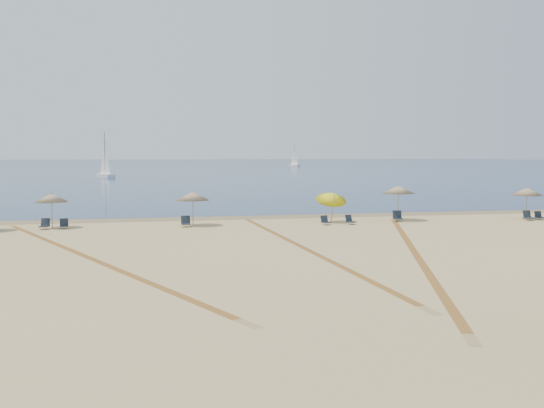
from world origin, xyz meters
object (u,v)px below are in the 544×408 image
Objects in this scene: chair_3 at (64,224)px; chair_9 at (539,216)px; umbrella_1 at (51,198)px; umbrella_2 at (193,196)px; sailboat_0 at (294,159)px; chair_6 at (350,220)px; chair_2 at (45,224)px; chair_5 at (325,221)px; sailboat_1 at (105,163)px; umbrella_5 at (527,192)px; chair_7 at (397,217)px; chair_8 at (528,216)px; umbrella_4 at (398,190)px; umbrella_3 at (331,196)px; chair_4 at (186,222)px.

chair_3 is 1.06× the size of chair_9.
umbrella_2 reaches higher than umbrella_1.
sailboat_0 reaches higher than umbrella_2.
umbrella_2 reaches higher than chair_6.
chair_6 is 14.13m from chair_9.
chair_5 is at bearing 5.56° from chair_2.
umbrella_1 is at bearing -128.55° from sailboat_0.
umbrella_2 is at bearing -108.93° from sailboat_1.
chair_7 is at bearing 177.16° from umbrella_5.
chair_8 is (14.80, -0.24, 0.03)m from chair_5.
chair_7 is at bearing -1.89° from umbrella_1.
chair_2 is at bearing -169.15° from chair_7.
umbrella_4 reaches higher than chair_6.
chair_6 is 0.09× the size of sailboat_1.
chair_2 is at bearing 179.94° from umbrella_2.
umbrella_3 is 3.21× the size of chair_6.
umbrella_4 is at bearing -121.15° from sailboat_0.
chair_2 reaches higher than chair_3.
umbrella_4 is 171.38m from sailboat_0.
chair_8 is at bearing -24.94° from chair_6.
sailboat_1 reaches higher than chair_4.
chair_6 is at bearing 5.81° from chair_2.
chair_5 is at bearing 179.50° from chair_8.
chair_7 is 10.36m from chair_9.
chair_2 is 0.89× the size of chair_7.
umbrella_1 is 0.90× the size of umbrella_4.
chair_6 is 3.96m from chair_7.
sailboat_0 is (38.02, 168.37, 0.73)m from umbrella_3.
chair_3 is 16.71m from chair_5.
chair_9 is at bearing -3.04° from umbrella_1.
chair_8 is at bearing -116.77° from umbrella_5.
umbrella_3 is 10.03m from chair_4.
chair_5 is at bearing -6.30° from chair_4.
umbrella_1 is at bearing 177.10° from umbrella_2.
chair_2 reaches higher than chair_5.
umbrella_1 is at bearing 176.90° from chair_8.
chair_6 reaches higher than chair_3.
umbrella_2 is 3.63× the size of chair_9.
sailboat_0 is (47.93, 168.87, 2.20)m from chair_4.
chair_3 is (-31.84, 0.91, -1.70)m from umbrella_5.
umbrella_2 is 9.34m from chair_2.
sailboat_1 is at bearing 104.38° from umbrella_3.
chair_3 is 0.96× the size of chair_8.
umbrella_2 is at bearing -8.55° from chair_3.
chair_2 is 177.60m from sailboat_0.
umbrella_3 is at bearing 174.27° from chair_8.
chair_6 is 1.22× the size of chair_9.
sailboat_0 is at bearing 77.27° from umbrella_3.
umbrella_4 is 3.59× the size of chair_4.
sailboat_0 is at bearing 82.40° from chair_8.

